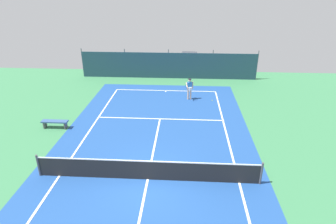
# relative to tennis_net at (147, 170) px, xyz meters

# --- Properties ---
(ground_plane) EXTENTS (36.00, 36.00, 0.00)m
(ground_plane) POSITION_rel_tennis_net_xyz_m (0.00, 0.00, -0.51)
(ground_plane) COLOR #387A4C
(court_surface) EXTENTS (11.02, 26.60, 0.01)m
(court_surface) POSITION_rel_tennis_net_xyz_m (0.00, 0.00, -0.51)
(court_surface) COLOR #1E478C
(court_surface) RESTS_ON ground
(tennis_net) EXTENTS (10.12, 0.10, 1.10)m
(tennis_net) POSITION_rel_tennis_net_xyz_m (0.00, 0.00, 0.00)
(tennis_net) COLOR black
(tennis_net) RESTS_ON ground
(back_fence) EXTENTS (16.30, 0.98, 2.70)m
(back_fence) POSITION_rel_tennis_net_xyz_m (-0.00, 15.92, 0.16)
(back_fence) COLOR #1E3D4C
(back_fence) RESTS_ON ground
(tennis_player) EXTENTS (0.62, 0.81, 1.64)m
(tennis_player) POSITION_rel_tennis_net_xyz_m (1.93, 10.07, 0.45)
(tennis_player) COLOR #D8AD8C
(tennis_player) RESTS_ON ground
(tennis_ball_near_player) EXTENTS (0.07, 0.07, 0.07)m
(tennis_ball_near_player) POSITION_rel_tennis_net_xyz_m (3.68, 9.87, -0.48)
(tennis_ball_near_player) COLOR #CCDB33
(tennis_ball_near_player) RESTS_ON ground
(parked_car) EXTENTS (2.33, 4.36, 1.68)m
(parked_car) POSITION_rel_tennis_net_xyz_m (1.91, 18.58, 0.33)
(parked_car) COLOR navy
(parked_car) RESTS_ON ground
(courtside_bench) EXTENTS (1.60, 0.40, 0.49)m
(courtside_bench) POSITION_rel_tennis_net_xyz_m (-6.31, 4.72, -0.14)
(courtside_bench) COLOR #335184
(courtside_bench) RESTS_ON ground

